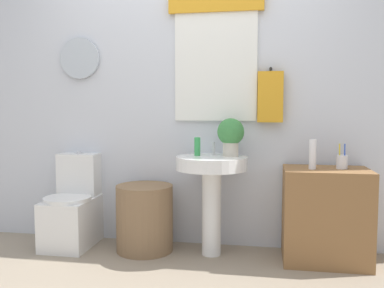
# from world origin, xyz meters

# --- Properties ---
(back_wall) EXTENTS (4.40, 0.18, 2.60)m
(back_wall) POSITION_xyz_m (0.00, 1.15, 1.31)
(back_wall) COLOR silver
(back_wall) RESTS_ON ground_plane
(toilet) EXTENTS (0.38, 0.51, 0.77)m
(toilet) POSITION_xyz_m (-0.95, 0.89, 0.29)
(toilet) COLOR white
(toilet) RESTS_ON ground_plane
(laundry_hamper) EXTENTS (0.45, 0.45, 0.53)m
(laundry_hamper) POSITION_xyz_m (-0.31, 0.85, 0.26)
(laundry_hamper) COLOR #846647
(laundry_hamper) RESTS_ON ground_plane
(pedestal_sink) EXTENTS (0.55, 0.55, 0.77)m
(pedestal_sink) POSITION_xyz_m (0.22, 0.85, 0.59)
(pedestal_sink) COLOR white
(pedestal_sink) RESTS_ON ground_plane
(faucet) EXTENTS (0.03, 0.03, 0.10)m
(faucet) POSITION_xyz_m (0.22, 0.97, 0.82)
(faucet) COLOR silver
(faucet) RESTS_ON pedestal_sink
(wooden_cabinet) EXTENTS (0.62, 0.44, 0.70)m
(wooden_cabinet) POSITION_xyz_m (1.08, 0.85, 0.35)
(wooden_cabinet) COLOR olive
(wooden_cabinet) RESTS_ON ground_plane
(soap_bottle) EXTENTS (0.05, 0.05, 0.14)m
(soap_bottle) POSITION_xyz_m (0.10, 0.90, 0.84)
(soap_bottle) COLOR green
(soap_bottle) RESTS_ON pedestal_sink
(potted_plant) EXTENTS (0.21, 0.21, 0.29)m
(potted_plant) POSITION_xyz_m (0.36, 0.91, 0.94)
(potted_plant) COLOR beige
(potted_plant) RESTS_ON pedestal_sink
(lotion_bottle) EXTENTS (0.05, 0.05, 0.22)m
(lotion_bottle) POSITION_xyz_m (0.97, 0.81, 0.81)
(lotion_bottle) COLOR white
(lotion_bottle) RESTS_ON wooden_cabinet
(toothbrush_cup) EXTENTS (0.08, 0.08, 0.19)m
(toothbrush_cup) POSITION_xyz_m (1.19, 0.87, 0.75)
(toothbrush_cup) COLOR silver
(toothbrush_cup) RESTS_ON wooden_cabinet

